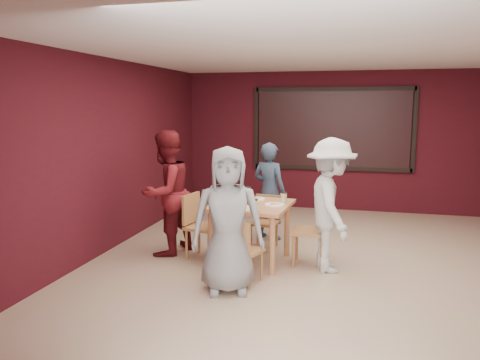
% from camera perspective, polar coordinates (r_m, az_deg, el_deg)
% --- Properties ---
extents(floor, '(7.00, 7.00, 0.00)m').
position_cam_1_polar(floor, '(6.51, 8.98, -10.05)').
color(floor, tan).
rests_on(floor, ground).
extents(window_blinds, '(3.00, 0.02, 1.50)m').
position_cam_1_polar(window_blinds, '(9.60, 11.18, 6.11)').
color(window_blinds, black).
extents(dining_table, '(1.10, 1.10, 0.96)m').
position_cam_1_polar(dining_table, '(6.32, 1.30, -3.82)').
color(dining_table, '#C97D52').
rests_on(dining_table, floor).
extents(chair_front, '(0.49, 0.49, 0.79)m').
position_cam_1_polar(chair_front, '(5.61, 0.14, -8.27)').
color(chair_front, '#B36C45').
rests_on(chair_front, floor).
extents(chair_back, '(0.42, 0.42, 0.78)m').
position_cam_1_polar(chair_back, '(7.06, 3.15, -4.67)').
color(chair_back, '#B36C45').
rests_on(chair_back, floor).
extents(chair_left, '(0.51, 0.51, 0.90)m').
position_cam_1_polar(chair_left, '(6.58, -5.05, -5.12)').
color(chair_left, '#B36C45').
rests_on(chair_left, floor).
extents(chair_right, '(0.45, 0.45, 0.93)m').
position_cam_1_polar(chair_right, '(6.32, 9.16, -5.64)').
color(chair_right, '#B36C45').
rests_on(chair_right, floor).
extents(diner_front, '(0.94, 0.75, 1.68)m').
position_cam_1_polar(diner_front, '(5.30, -1.50, -4.92)').
color(diner_front, gray).
rests_on(diner_front, floor).
extents(diner_back, '(0.66, 0.55, 1.55)m').
position_cam_1_polar(diner_back, '(7.44, 3.59, -1.36)').
color(diner_back, '#2F3E54').
rests_on(diner_back, floor).
extents(diner_left, '(0.92, 1.04, 1.78)m').
position_cam_1_polar(diner_left, '(6.74, -8.99, -1.56)').
color(diner_left, maroon).
rests_on(diner_left, floor).
extents(diner_right, '(0.93, 1.25, 1.72)m').
position_cam_1_polar(diner_right, '(6.08, 11.01, -3.04)').
color(diner_right, silver).
rests_on(diner_right, floor).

